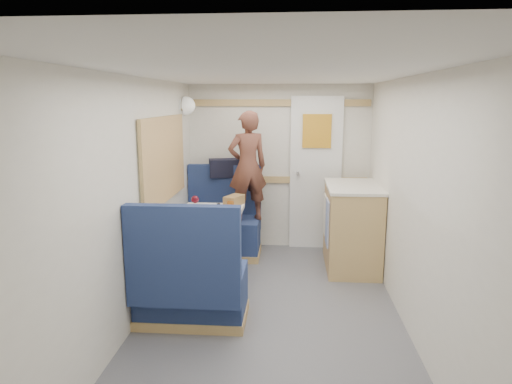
# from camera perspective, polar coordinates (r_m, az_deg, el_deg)

# --- Properties ---
(floor) EXTENTS (4.50, 4.50, 0.00)m
(floor) POSITION_cam_1_polar(r_m,az_deg,el_deg) (3.77, 1.62, -17.31)
(floor) COLOR #515156
(floor) RESTS_ON ground
(ceiling) EXTENTS (4.50, 4.50, 0.00)m
(ceiling) POSITION_cam_1_polar(r_m,az_deg,el_deg) (3.31, 1.82, 14.67)
(ceiling) COLOR silver
(ceiling) RESTS_ON wall_back
(wall_back) EXTENTS (2.20, 0.02, 2.00)m
(wall_back) POSITION_cam_1_polar(r_m,az_deg,el_deg) (5.61, 2.87, 3.09)
(wall_back) COLOR silver
(wall_back) RESTS_ON floor
(wall_left) EXTENTS (0.02, 4.50, 2.00)m
(wall_left) POSITION_cam_1_polar(r_m,az_deg,el_deg) (3.63, -15.92, -1.96)
(wall_left) COLOR silver
(wall_left) RESTS_ON floor
(wall_right) EXTENTS (0.02, 4.50, 2.00)m
(wall_right) POSITION_cam_1_polar(r_m,az_deg,el_deg) (3.53, 19.88, -2.58)
(wall_right) COLOR silver
(wall_right) RESTS_ON floor
(oak_trim_low) EXTENTS (2.15, 0.02, 0.08)m
(oak_trim_low) POSITION_cam_1_polar(r_m,az_deg,el_deg) (5.62, 2.85, 1.55)
(oak_trim_low) COLOR #AA824D
(oak_trim_low) RESTS_ON wall_back
(oak_trim_high) EXTENTS (2.15, 0.02, 0.08)m
(oak_trim_high) POSITION_cam_1_polar(r_m,az_deg,el_deg) (5.53, 2.95, 11.08)
(oak_trim_high) COLOR #AA824D
(oak_trim_high) RESTS_ON wall_back
(side_window) EXTENTS (0.04, 1.30, 0.72)m
(side_window) POSITION_cam_1_polar(r_m,az_deg,el_deg) (4.51, -11.47, 4.04)
(side_window) COLOR #9DAC92
(side_window) RESTS_ON wall_left
(rear_door) EXTENTS (0.62, 0.12, 1.86)m
(rear_door) POSITION_cam_1_polar(r_m,az_deg,el_deg) (5.59, 7.47, 2.69)
(rear_door) COLOR white
(rear_door) RESTS_ON wall_back
(dinette_table) EXTENTS (0.62, 0.92, 0.72)m
(dinette_table) POSITION_cam_1_polar(r_m,az_deg,el_deg) (4.55, -5.90, -4.52)
(dinette_table) COLOR white
(dinette_table) RESTS_ON floor
(bench_far) EXTENTS (0.90, 0.59, 1.05)m
(bench_far) POSITION_cam_1_polar(r_m,az_deg,el_deg) (5.44, -4.20, -4.73)
(bench_far) COLOR #162748
(bench_far) RESTS_ON floor
(bench_near) EXTENTS (0.90, 0.59, 1.05)m
(bench_near) POSITION_cam_1_polar(r_m,az_deg,el_deg) (3.84, -8.18, -11.87)
(bench_near) COLOR #162748
(bench_near) RESTS_ON floor
(ledge) EXTENTS (0.90, 0.14, 0.04)m
(ledge) POSITION_cam_1_polar(r_m,az_deg,el_deg) (5.56, -3.89, 1.75)
(ledge) COLOR #AA824D
(ledge) RESTS_ON bench_far
(dome_light) EXTENTS (0.20, 0.20, 0.20)m
(dome_light) POSITION_cam_1_polar(r_m,az_deg,el_deg) (5.29, -8.71, 10.62)
(dome_light) COLOR white
(dome_light) RESTS_ON wall_left
(galley_counter) EXTENTS (0.57, 0.92, 0.92)m
(galley_counter) POSITION_cam_1_polar(r_m,az_deg,el_deg) (5.08, 11.85, -4.19)
(galley_counter) COLOR #AA824D
(galley_counter) RESTS_ON floor
(person) EXTENTS (0.53, 0.45, 1.25)m
(person) POSITION_cam_1_polar(r_m,az_deg,el_deg) (5.18, -1.06, 3.24)
(person) COLOR brown
(person) RESTS_ON bench_far
(duffel_bag) EXTENTS (0.48, 0.32, 0.21)m
(duffel_bag) POSITION_cam_1_polar(r_m,az_deg,el_deg) (5.54, -3.52, 3.04)
(duffel_bag) COLOR black
(duffel_bag) RESTS_ON ledge
(tray) EXTENTS (0.29, 0.35, 0.02)m
(tray) POSITION_cam_1_polar(r_m,az_deg,el_deg) (4.37, -5.34, -2.98)
(tray) COLOR white
(tray) RESTS_ON dinette_table
(orange_fruit) EXTENTS (0.07, 0.07, 0.07)m
(orange_fruit) POSITION_cam_1_polar(r_m,az_deg,el_deg) (4.18, -5.07, -3.00)
(orange_fruit) COLOR #F15B0A
(orange_fruit) RESTS_ON tray
(cheese_block) EXTENTS (0.11, 0.07, 0.04)m
(cheese_block) POSITION_cam_1_polar(r_m,az_deg,el_deg) (4.18, -6.76, -3.29)
(cheese_block) COLOR #D6CC7B
(cheese_block) RESTS_ON tray
(wine_glass) EXTENTS (0.08, 0.08, 0.17)m
(wine_glass) POSITION_cam_1_polar(r_m,az_deg,el_deg) (4.53, -7.62, -1.02)
(wine_glass) COLOR white
(wine_glass) RESTS_ON dinette_table
(tumbler_left) EXTENTS (0.07, 0.07, 0.12)m
(tumbler_left) POSITION_cam_1_polar(r_m,az_deg,el_deg) (4.26, -8.37, -2.74)
(tumbler_left) COLOR white
(tumbler_left) RESTS_ON dinette_table
(beer_glass) EXTENTS (0.07, 0.07, 0.11)m
(beer_glass) POSITION_cam_1_polar(r_m,az_deg,el_deg) (4.51, -3.22, -1.88)
(beer_glass) COLOR brown
(beer_glass) RESTS_ON dinette_table
(pepper_grinder) EXTENTS (0.03, 0.03, 0.09)m
(pepper_grinder) POSITION_cam_1_polar(r_m,az_deg,el_deg) (4.53, -4.72, -1.99)
(pepper_grinder) COLOR black
(pepper_grinder) RESTS_ON dinette_table
(salt_grinder) EXTENTS (0.03, 0.03, 0.08)m
(salt_grinder) POSITION_cam_1_polar(r_m,az_deg,el_deg) (4.49, -5.25, -2.17)
(salt_grinder) COLOR silver
(salt_grinder) RESTS_ON dinette_table
(bread_loaf) EXTENTS (0.22, 0.27, 0.10)m
(bread_loaf) POSITION_cam_1_polar(r_m,az_deg,el_deg) (4.83, -2.75, -1.04)
(bread_loaf) COLOR brown
(bread_loaf) RESTS_ON dinette_table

